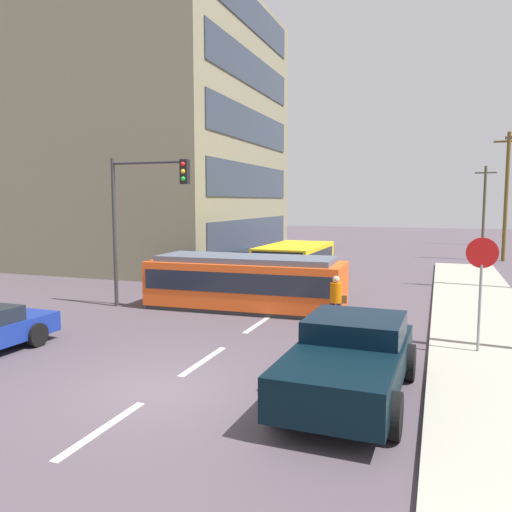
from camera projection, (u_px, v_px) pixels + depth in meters
ground_plane at (292, 301)px, 20.00m from camera, size 120.00×120.00×0.00m
sidewalk_curb_right at (491, 342)px, 13.96m from camera, size 3.20×36.00×0.14m
lane_stripe_0 at (103, 429)px, 8.78m from camera, size 0.16×2.40×0.01m
lane_stripe_1 at (204, 361)px, 12.52m from camera, size 0.16×2.40×0.01m
lane_stripe_2 at (258, 324)px, 16.26m from camera, size 0.16×2.40×0.01m
lane_stripe_3 at (316, 285)px, 23.86m from camera, size 0.16×2.40×0.01m
lane_stripe_4 at (340, 269)px, 29.48m from camera, size 0.16×2.40×0.01m
corner_building at (130, 138)px, 32.86m from camera, size 16.80×15.07×16.00m
streetcar_tram at (246, 281)px, 18.56m from camera, size 7.18×2.78×1.94m
city_bus at (295, 262)px, 23.77m from camera, size 2.63×5.38×1.89m
pedestrian_crossing at (336, 299)px, 15.47m from camera, size 0.51×0.36×1.67m
pickup_truck_parked at (350, 359)px, 10.12m from camera, size 2.38×5.05×1.55m
parked_sedan_mid at (191, 272)px, 23.74m from camera, size 2.04×4.31×1.19m
parked_sedan_far at (245, 260)px, 28.82m from camera, size 2.12×4.10×1.19m
stop_sign at (481, 271)px, 12.67m from camera, size 0.76×0.07×2.88m
traffic_light_mast at (142, 203)px, 18.29m from camera, size 3.15×0.33×5.48m
utility_pole_far at (506, 194)px, 33.00m from camera, size 1.80×0.24×8.34m
utility_pole_distant at (484, 204)px, 45.30m from camera, size 1.80×0.24×7.02m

